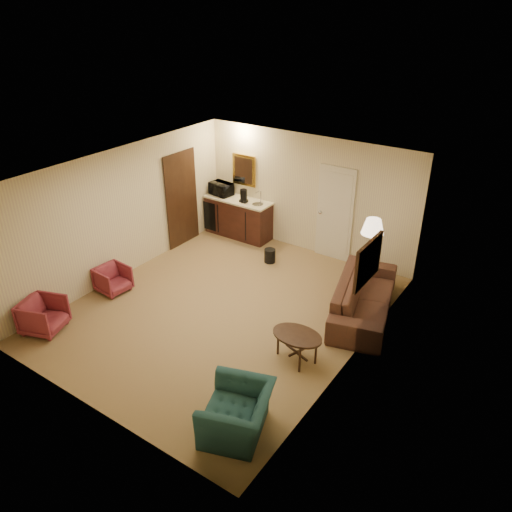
# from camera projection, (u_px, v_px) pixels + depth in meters

# --- Properties ---
(ground) EXTENTS (6.00, 6.00, 0.00)m
(ground) POSITION_uv_depth(u_px,v_px,m) (224.00, 309.00, 9.15)
(ground) COLOR #876144
(ground) RESTS_ON ground
(room_walls) EXTENTS (5.02, 6.01, 2.61)m
(room_walls) POSITION_uv_depth(u_px,v_px,m) (243.00, 208.00, 8.96)
(room_walls) COLOR #C6B194
(room_walls) RESTS_ON ground
(wetbar_cabinet) EXTENTS (1.64, 0.58, 0.92)m
(wetbar_cabinet) POSITION_uv_depth(u_px,v_px,m) (238.00, 217.00, 11.75)
(wetbar_cabinet) COLOR #3C1A13
(wetbar_cabinet) RESTS_ON ground
(sofa) EXTENTS (1.27, 2.45, 0.92)m
(sofa) POSITION_uv_depth(u_px,v_px,m) (365.00, 291.00, 8.81)
(sofa) COLOR black
(sofa) RESTS_ON ground
(teal_armchair) EXTENTS (0.91, 1.12, 0.84)m
(teal_armchair) POSITION_uv_depth(u_px,v_px,m) (237.00, 407.00, 6.39)
(teal_armchair) COLOR #1B4345
(teal_armchair) RESTS_ON ground
(rose_chair_near) EXTENTS (0.56, 0.60, 0.58)m
(rose_chair_near) POSITION_uv_depth(u_px,v_px,m) (113.00, 278.00, 9.57)
(rose_chair_near) COLOR maroon
(rose_chair_near) RESTS_ON ground
(rose_chair_far) EXTENTS (0.78, 0.80, 0.66)m
(rose_chair_far) POSITION_uv_depth(u_px,v_px,m) (43.00, 314.00, 8.42)
(rose_chair_far) COLOR maroon
(rose_chair_far) RESTS_ON ground
(coffee_table) EXTENTS (0.95, 0.79, 0.47)m
(coffee_table) POSITION_uv_depth(u_px,v_px,m) (297.00, 347.00, 7.79)
(coffee_table) COLOR black
(coffee_table) RESTS_ON ground
(floor_lamp) EXTENTS (0.52, 0.52, 1.56)m
(floor_lamp) POSITION_uv_depth(u_px,v_px,m) (369.00, 257.00, 9.27)
(floor_lamp) COLOR gold
(floor_lamp) RESTS_ON ground
(waste_bin) EXTENTS (0.24, 0.24, 0.30)m
(waste_bin) POSITION_uv_depth(u_px,v_px,m) (270.00, 256.00, 10.69)
(waste_bin) COLOR black
(waste_bin) RESTS_ON ground
(microwave) EXTENTS (0.57, 0.36, 0.36)m
(microwave) POSITION_uv_depth(u_px,v_px,m) (221.00, 187.00, 11.71)
(microwave) COLOR black
(microwave) RESTS_ON wetbar_cabinet
(coffee_maker) EXTENTS (0.19, 0.19, 0.30)m
(coffee_maker) POSITION_uv_depth(u_px,v_px,m) (244.00, 196.00, 11.31)
(coffee_maker) COLOR black
(coffee_maker) RESTS_ON wetbar_cabinet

